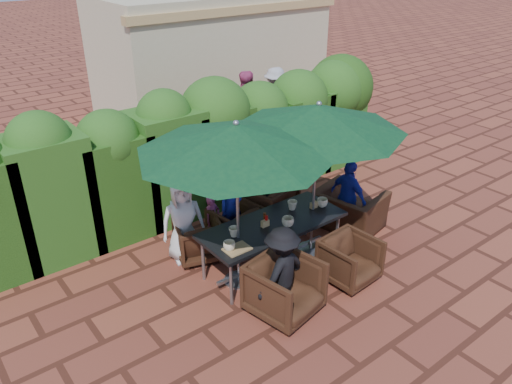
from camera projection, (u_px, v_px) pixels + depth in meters
ground at (275, 262)px, 7.70m from camera, size 80.00×80.00×0.00m
dining_table at (273, 228)px, 7.33m from camera, size 2.22×0.90×0.75m
umbrella_left at (236, 139)px, 6.28m from camera, size 2.64×2.64×2.46m
umbrella_right at (318, 118)px, 7.00m from camera, size 2.53×2.53×2.46m
chair_far_left at (198, 237)px, 7.69m from camera, size 0.85×0.82×0.70m
chair_far_mid at (236, 223)px, 8.05m from camera, size 0.80×0.76×0.73m
chair_far_right at (266, 201)px, 8.58m from camera, size 1.01×0.97×0.86m
chair_near_left at (285, 286)px, 6.50m from camera, size 0.96×0.92×0.85m
chair_near_right at (350, 258)px, 7.16m from camera, size 0.77×0.72×0.74m
chair_end_right at (350, 204)px, 8.43m from camera, size 0.89×1.18×0.92m
adult_far_left at (183, 220)px, 7.50m from camera, size 0.75×0.56×1.36m
adult_far_mid at (231, 205)px, 7.99m from camera, size 0.52×0.44×1.29m
adult_far_right at (279, 192)px, 8.42m from camera, size 0.72×0.59×1.29m
adult_near_left at (282, 271)px, 6.44m from camera, size 0.86×0.51×1.27m
adult_end_right at (348, 197)px, 8.27m from camera, size 0.38×0.75×1.28m
child_left at (213, 219)px, 8.04m from camera, size 0.36×0.32×0.84m
child_right at (254, 204)px, 8.53m from camera, size 0.36×0.34×0.81m
pedestrian_a at (213, 123)px, 11.05m from camera, size 1.52×0.60×1.61m
pedestrian_b at (245, 109)px, 11.72m from camera, size 0.91×0.63×1.78m
pedestrian_c at (275, 101)px, 12.46m from camera, size 1.14×0.68×1.67m
cup_a at (229, 246)px, 6.64m from camera, size 0.17×0.17×0.13m
cup_b at (234, 232)px, 6.95m from camera, size 0.15×0.15×0.14m
cup_c at (288, 222)px, 7.19m from camera, size 0.18×0.18×0.14m
cup_d at (292, 205)px, 7.63m from camera, size 0.15×0.15×0.14m
cup_e at (322, 203)px, 7.72m from camera, size 0.17×0.17×0.14m
ketchup_bottle at (266, 221)px, 7.19m from camera, size 0.04×0.04×0.17m
sauce_bottle at (265, 218)px, 7.26m from camera, size 0.04×0.04×0.17m
serving_tray at (237, 249)px, 6.67m from camera, size 0.35×0.25×0.02m
number_block_left at (265, 223)px, 7.19m from camera, size 0.12×0.06×0.10m
number_block_right at (314, 205)px, 7.68m from camera, size 0.12×0.06×0.10m
hedge_wall at (189, 141)px, 8.71m from camera, size 9.10×1.60×2.40m
building at (211, 54)px, 13.79m from camera, size 6.20×3.08×3.20m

